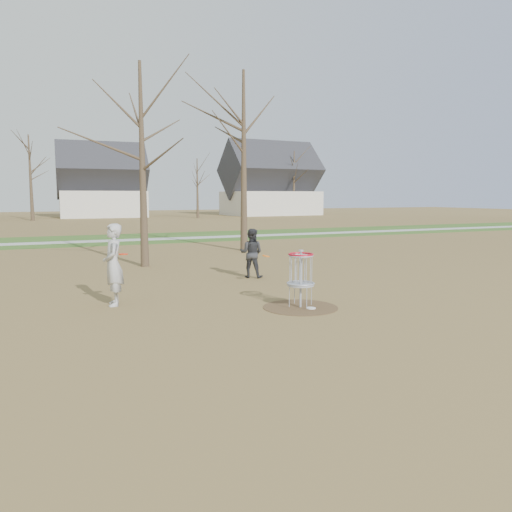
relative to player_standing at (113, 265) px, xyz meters
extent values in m
plane|color=brown|center=(4.04, -2.05, -1.00)|extent=(160.00, 160.00, 0.00)
cube|color=#2D5119|center=(4.04, 18.95, -0.99)|extent=(160.00, 8.00, 0.01)
cube|color=#9E9E99|center=(4.04, 17.95, -0.98)|extent=(160.00, 1.50, 0.01)
cylinder|color=#47331E|center=(4.04, -2.05, -0.99)|extent=(1.80, 1.80, 0.01)
imported|color=#B0B0B0|center=(0.00, 0.00, 0.00)|extent=(0.55, 0.77, 2.00)
imported|color=#2B2C2F|center=(4.71, 2.48, -0.20)|extent=(0.99, 0.95, 1.60)
cylinder|color=white|center=(4.19, -2.28, -0.98)|extent=(0.22, 0.22, 0.02)
cylinder|color=orange|center=(4.59, 1.09, -0.13)|extent=(0.22, 0.22, 0.08)
cylinder|color=red|center=(0.22, -0.14, 0.27)|extent=(0.22, 0.22, 0.02)
cylinder|color=#9EA3AD|center=(4.04, -2.05, -0.32)|extent=(0.05, 0.05, 1.35)
cylinder|color=#9EA3AD|center=(4.04, -2.05, -0.45)|extent=(0.64, 0.64, 0.04)
torus|color=#9EA3AD|center=(4.04, -2.05, 0.25)|extent=(0.60, 0.60, 0.04)
torus|color=red|center=(4.04, -2.05, 0.29)|extent=(0.60, 0.60, 0.04)
cone|color=#382B1E|center=(2.04, 6.45, 2.75)|extent=(0.32, 0.32, 7.50)
cone|color=#382B1E|center=(7.54, 9.95, 3.25)|extent=(0.36, 0.36, 8.50)
cone|color=#382B1E|center=(-1.96, 45.95, 3.50)|extent=(0.40, 0.40, 9.00)
cone|color=#382B1E|center=(16.04, 44.95, 2.50)|extent=(0.32, 0.32, 7.00)
cone|color=#382B1E|center=(30.04, 46.95, 3.25)|extent=(0.38, 0.38, 8.50)
cube|color=silver|center=(6.04, 51.95, 0.60)|extent=(10.24, 7.34, 3.20)
pyramid|color=#2D2D33|center=(6.04, 51.95, 3.98)|extent=(10.74, 7.36, 3.55)
cube|color=silver|center=(28.04, 49.95, 0.60)|extent=(12.40, 8.62, 3.20)
pyramid|color=#2D2D33|center=(28.04, 49.95, 4.23)|extent=(13.00, 8.65, 4.06)
camera|label=1|loc=(-1.66, -12.32, 1.67)|focal=35.00mm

